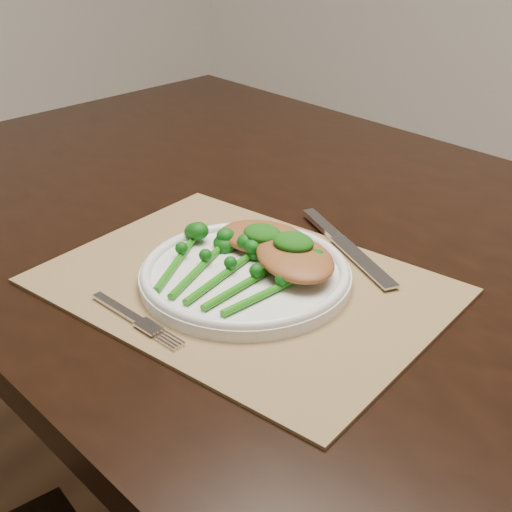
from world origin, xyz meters
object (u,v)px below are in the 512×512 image
Objects in this scene: placemat at (243,286)px; dinner_plate at (245,274)px; dining_table at (323,454)px; broccolini_bundle at (221,277)px; chicken_fillet_left at (264,238)px.

dinner_plate reaches higher than placemat.
dinner_plate is at bearing -91.10° from dining_table.
dining_table is 9.25× the size of broccolini_bundle.
chicken_fillet_left is at bearing 108.50° from dinner_plate.
dining_table is at bearing 80.53° from dinner_plate.
placemat is 0.04m from broccolini_bundle.
chicken_fillet_left is at bearing -108.71° from dining_table.
dinner_plate is 0.04m from broccolini_bundle.
chicken_fillet_left is at bearing 90.76° from broccolini_bundle.
broccolini_bundle is (0.01, -0.10, -0.01)m from chicken_fillet_left.
chicken_fillet_left reaches higher than dinner_plate.
dinner_plate is at bearing 99.00° from placemat.
placemat is 3.79× the size of chicken_fillet_left.
dinner_plate is (-0.00, 0.01, 0.01)m from placemat.
dinner_plate is at bearing -81.84° from chicken_fillet_left.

